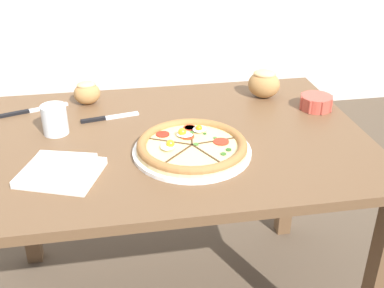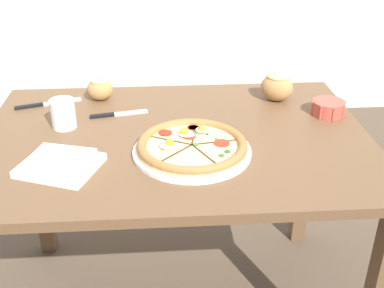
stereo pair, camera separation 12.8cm
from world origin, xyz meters
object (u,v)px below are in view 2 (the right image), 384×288
object	(u,v)px
bread_piece_near	(100,89)
knife_main	(48,104)
bread_piece_mid	(277,86)
water_glass	(63,115)
napkin_folded	(60,164)
knife_spare	(118,114)
dining_table	(176,164)
pizza	(192,147)
ramekin_bowl	(328,107)

from	to	relation	value
bread_piece_near	knife_main	world-z (taller)	bread_piece_near
bread_piece_mid	water_glass	world-z (taller)	bread_piece_mid
bread_piece_near	bread_piece_mid	distance (m)	0.64
napkin_folded	knife_main	size ratio (longest dim) A/B	1.10
napkin_folded	knife_spare	world-z (taller)	napkin_folded
dining_table	knife_spare	world-z (taller)	knife_spare
pizza	bread_piece_near	xyz separation A→B (m)	(-0.31, 0.42, 0.02)
dining_table	ramekin_bowl	xyz separation A→B (m)	(0.53, 0.12, 0.13)
knife_main	dining_table	bearing A→B (deg)	-49.81
bread_piece_near	water_glass	world-z (taller)	water_glass
dining_table	knife_spare	xyz separation A→B (m)	(-0.19, 0.16, 0.11)
dining_table	napkin_folded	size ratio (longest dim) A/B	4.90
ramekin_bowl	bread_piece_near	size ratio (longest dim) A/B	1.18
knife_main	knife_spare	size ratio (longest dim) A/B	1.15
pizza	knife_spare	distance (m)	0.36
ramekin_bowl	napkin_folded	world-z (taller)	ramekin_bowl
napkin_folded	knife_main	world-z (taller)	napkin_folded
napkin_folded	bread_piece_near	world-z (taller)	bread_piece_near
bread_piece_mid	water_glass	distance (m)	0.75
bread_piece_near	knife_spare	bearing A→B (deg)	-62.72
knife_main	water_glass	bearing A→B (deg)	-82.73
dining_table	ramekin_bowl	size ratio (longest dim) A/B	10.38
bread_piece_near	bread_piece_mid	world-z (taller)	bread_piece_mid
dining_table	bread_piece_near	distance (m)	0.43
bread_piece_near	knife_spare	world-z (taller)	bread_piece_near
water_glass	ramekin_bowl	bearing A→B (deg)	2.48
bread_piece_near	knife_spare	distance (m)	0.16
pizza	ramekin_bowl	size ratio (longest dim) A/B	2.95
pizza	knife_spare	bearing A→B (deg)	129.76
napkin_folded	bread_piece_mid	size ratio (longest dim) A/B	1.75
bread_piece_near	water_glass	distance (m)	0.24
bread_piece_mid	ramekin_bowl	bearing A→B (deg)	-41.55
dining_table	bread_piece_mid	world-z (taller)	bread_piece_mid
dining_table	pizza	xyz separation A→B (m)	(0.04, -0.12, 0.13)
pizza	bread_piece_mid	distance (m)	0.50
pizza	bread_piece_mid	bearing A→B (deg)	48.15
pizza	napkin_folded	bearing A→B (deg)	-170.17
ramekin_bowl	bread_piece_near	xyz separation A→B (m)	(-0.79, 0.18, 0.02)
pizza	bread_piece_near	world-z (taller)	bread_piece_near
pizza	knife_spare	xyz separation A→B (m)	(-0.23, 0.28, -0.02)
dining_table	knife_spare	size ratio (longest dim) A/B	6.22
pizza	bread_piece_near	bearing A→B (deg)	126.01
ramekin_bowl	knife_spare	bearing A→B (deg)	176.67
ramekin_bowl	bread_piece_mid	xyz separation A→B (m)	(-0.15, 0.13, 0.03)
dining_table	bread_piece_mid	xyz separation A→B (m)	(0.38, 0.25, 0.16)
knife_main	bread_piece_mid	bearing A→B (deg)	-19.85
ramekin_bowl	bread_piece_mid	bearing A→B (deg)	138.45
ramekin_bowl	napkin_folded	xyz separation A→B (m)	(-0.85, -0.30, -0.01)
ramekin_bowl	bread_piece_mid	world-z (taller)	bread_piece_mid
dining_table	knife_spare	bearing A→B (deg)	139.35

